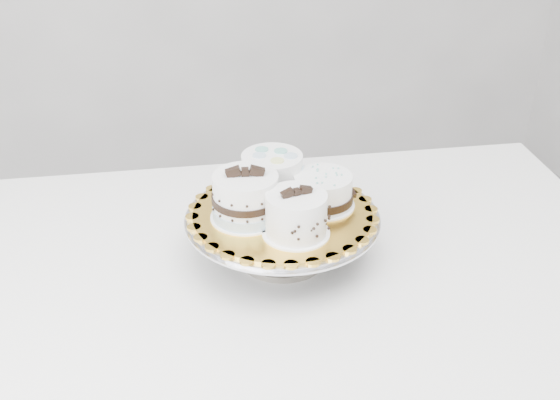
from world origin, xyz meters
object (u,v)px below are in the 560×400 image
object	(u,v)px
cake_stand	(282,228)
cake_board	(282,213)
cake_banded	(246,199)
cake_ribbon	(323,191)
cake_swirl	(296,216)
table	(273,309)
cake_dots	(272,175)

from	to	relation	value
cake_stand	cake_board	bearing A→B (deg)	0.00
cake_banded	cake_ribbon	xyz separation A→B (m)	(0.14, -0.00, -0.01)
cake_board	cake_swirl	world-z (taller)	cake_swirl
cake_ribbon	cake_board	bearing A→B (deg)	178.44
cake_stand	cake_banded	distance (m)	0.09
cake_swirl	cake_board	bearing A→B (deg)	84.55
cake_swirl	cake_ribbon	world-z (taller)	cake_swirl
cake_board	cake_banded	xyz separation A→B (m)	(-0.06, 0.00, 0.04)
cake_ribbon	table	bearing A→B (deg)	-157.01
cake_stand	cake_swirl	world-z (taller)	cake_swirl
cake_swirl	cake_ribbon	xyz separation A→B (m)	(0.07, 0.07, -0.01)
cake_stand	cake_board	size ratio (longest dim) A/B	1.09
cake_board	cake_stand	bearing A→B (deg)	0.00
table	cake_dots	bearing A→B (deg)	81.55
cake_board	cake_dots	world-z (taller)	cake_dots
cake_stand	cake_board	distance (m)	0.03
cake_dots	cake_ribbon	bearing A→B (deg)	-51.80
cake_dots	cake_ribbon	size ratio (longest dim) A/B	1.10
cake_stand	cake_ribbon	world-z (taller)	cake_ribbon
cake_banded	table	bearing A→B (deg)	-47.33
cake_banded	cake_stand	bearing A→B (deg)	11.23
cake_banded	cake_ribbon	distance (m)	0.14
cake_banded	cake_dots	world-z (taller)	cake_banded
cake_banded	cake_swirl	bearing A→B (deg)	-36.33
cake_swirl	cake_banded	world-z (taller)	cake_banded
table	cake_swirl	distance (m)	0.20
table	cake_swirl	world-z (taller)	cake_swirl
cake_board	cake_dots	size ratio (longest dim) A/B	2.38
cake_banded	cake_dots	bearing A→B (deg)	56.47
cake_swirl	cake_dots	distance (m)	0.13
cake_swirl	cake_dots	bearing A→B (deg)	84.08
cake_stand	cake_banded	size ratio (longest dim) A/B	2.56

